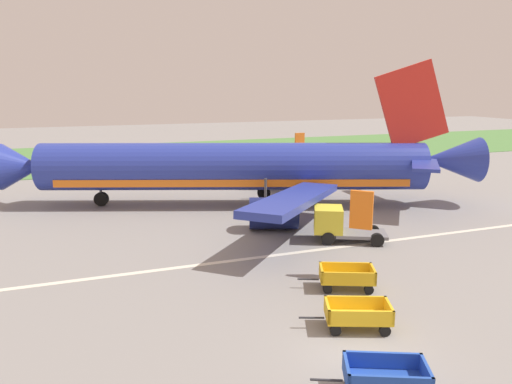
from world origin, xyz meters
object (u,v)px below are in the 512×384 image
at_px(baggage_cart_third_in_row, 357,314).
at_px(baggage_cart_fourth_in_row, 347,277).
at_px(airplane, 246,168).
at_px(service_truck_beside_carts, 336,223).
at_px(baggage_cart_second_in_row, 385,378).

bearing_deg(baggage_cart_third_in_row, baggage_cart_fourth_in_row, 65.82).
distance_m(airplane, baggage_cart_third_in_row, 20.81).
bearing_deg(service_truck_beside_carts, airplane, 102.05).
distance_m(airplane, baggage_cart_second_in_row, 24.86).
bearing_deg(baggage_cart_third_in_row, airplane, 83.22).
height_order(baggage_cart_third_in_row, service_truck_beside_carts, service_truck_beside_carts).
bearing_deg(baggage_cart_fourth_in_row, baggage_cart_third_in_row, -114.18).
bearing_deg(baggage_cart_fourth_in_row, service_truck_beside_carts, 64.63).
height_order(baggage_cart_second_in_row, baggage_cart_fourth_in_row, same).
xyz_separation_m(airplane, service_truck_beside_carts, (2.23, -10.47, -1.95)).
relative_size(baggage_cart_second_in_row, baggage_cart_third_in_row, 0.99).
height_order(airplane, baggage_cart_second_in_row, airplane).
xyz_separation_m(baggage_cart_fourth_in_row, service_truck_beside_carts, (3.11, 6.56, 0.50)).
relative_size(baggage_cart_second_in_row, service_truck_beside_carts, 0.74).
bearing_deg(service_truck_beside_carts, baggage_cart_third_in_row, -114.96).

